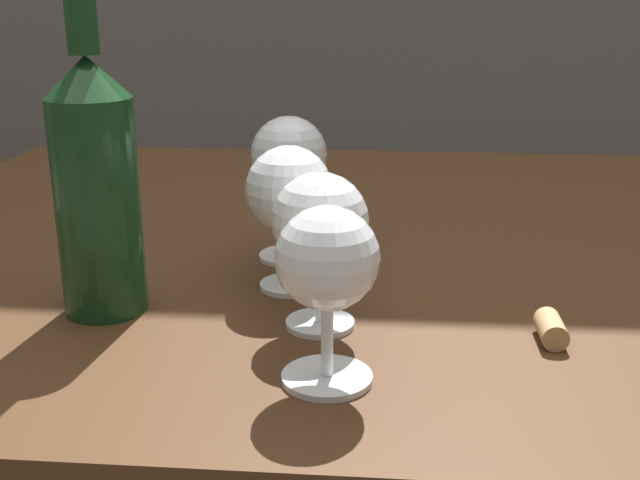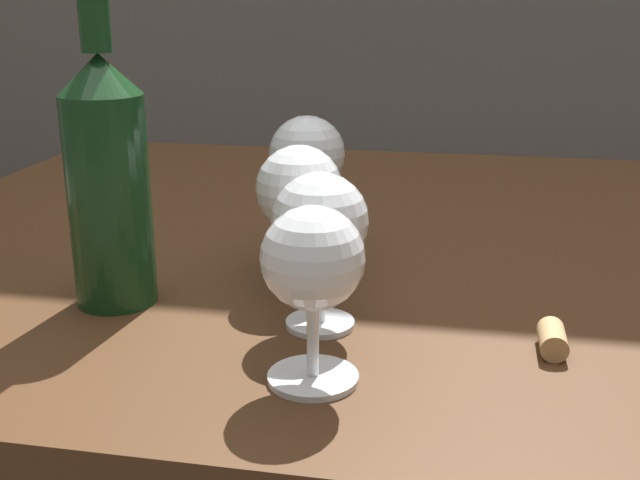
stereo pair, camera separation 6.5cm
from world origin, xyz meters
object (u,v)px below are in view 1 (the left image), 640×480
object	(u,v)px
wine_glass_chardonnay	(320,225)
wine_glass_merlot	(289,192)
wine_glass_port	(327,265)
wine_bottle	(96,181)
wine_glass_cabernet	(289,159)
cork	(551,329)

from	to	relation	value
wine_glass_chardonnay	wine_glass_merlot	bearing A→B (deg)	112.64
wine_glass_port	wine_glass_merlot	distance (m)	0.19
wine_glass_port	wine_glass_chardonnay	xyz separation A→B (m)	(-0.01, 0.10, -0.00)
wine_glass_chardonnay	wine_bottle	world-z (taller)	wine_bottle
wine_glass_cabernet	cork	bearing A→B (deg)	-38.32
cork	wine_glass_chardonnay	bearing A→B (deg)	175.64
wine_glass_port	wine_bottle	xyz separation A→B (m)	(-0.21, 0.12, 0.03)
wine_glass_merlot	wine_glass_cabernet	world-z (taller)	wine_glass_cabernet
wine_glass_cabernet	cork	world-z (taller)	wine_glass_cabernet
wine_glass_merlot	cork	distance (m)	0.26
wine_glass_cabernet	wine_glass_port	bearing A→B (deg)	-77.45
wine_glass_chardonnay	wine_glass_cabernet	distance (m)	0.18
wine_glass_merlot	cork	xyz separation A→B (m)	(0.23, -0.10, -0.08)
wine_bottle	cork	xyz separation A→B (m)	(0.39, -0.03, -0.11)
cork	wine_glass_merlot	bearing A→B (deg)	155.87
wine_glass_chardonnay	wine_bottle	xyz separation A→B (m)	(-0.19, 0.02, 0.03)
wine_glass_port	cork	xyz separation A→B (m)	(0.18, 0.08, -0.08)
wine_glass_chardonnay	wine_glass_merlot	size ratio (longest dim) A/B	0.97
wine_glass_merlot	cork	size ratio (longest dim) A/B	3.31
wine_glass_chardonnay	cork	xyz separation A→B (m)	(0.19, -0.01, -0.08)
wine_glass_merlot	wine_bottle	distance (m)	0.17
wine_glass_merlot	wine_glass_cabernet	size ratio (longest dim) A/B	0.91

